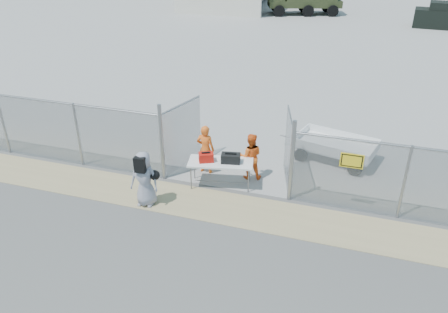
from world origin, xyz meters
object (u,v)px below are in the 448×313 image
(folding_table, at_px, (221,173))
(utility_trailer, at_px, (335,148))
(security_worker_right, at_px, (250,156))
(visitor, at_px, (144,179))
(security_worker_left, at_px, (206,149))

(folding_table, xyz_separation_m, utility_trailer, (3.19, 2.85, -0.00))
(security_worker_right, distance_m, visitor, 3.41)
(security_worker_right, relative_size, visitor, 0.92)
(folding_table, distance_m, visitor, 2.41)
(folding_table, relative_size, security_worker_left, 1.19)
(security_worker_left, distance_m, security_worker_right, 1.46)
(folding_table, relative_size, visitor, 1.18)
(visitor, distance_m, utility_trailer, 6.66)
(security_worker_left, distance_m, utility_trailer, 4.50)
(folding_table, bearing_deg, security_worker_left, 125.77)
(security_worker_right, height_order, utility_trailer, security_worker_right)
(security_worker_right, bearing_deg, folding_table, 30.62)
(utility_trailer, bearing_deg, visitor, -123.05)
(security_worker_left, height_order, visitor, visitor)
(security_worker_left, bearing_deg, utility_trailer, -148.10)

